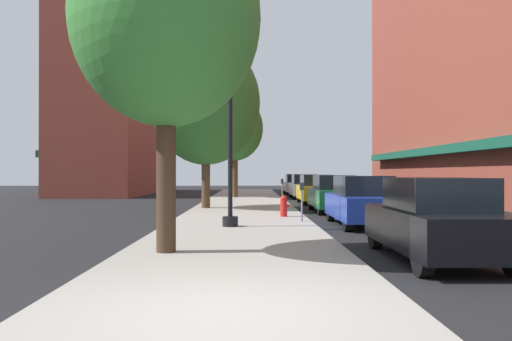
{
  "coord_description": "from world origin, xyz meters",
  "views": [
    {
      "loc": [
        0.33,
        -6.0,
        1.75
      ],
      "look_at": [
        0.61,
        20.74,
        1.88
      ],
      "focal_mm": 35.22,
      "sensor_mm": 36.0,
      "label": 1
    }
  ],
  "objects_px": {
    "car_white": "(304,187)",
    "car_green": "(333,194)",
    "fire_hydrant": "(284,206)",
    "car_silver": "(296,185)",
    "parking_meter_far": "(282,188)",
    "car_yellow": "(315,190)",
    "car_blue": "(362,202)",
    "lamppost": "(230,126)",
    "tree_far": "(166,19)",
    "parking_meter_near": "(302,197)",
    "tree_mid": "(235,129)",
    "car_black": "(435,220)",
    "tree_near": "(206,103)"
  },
  "relations": [
    {
      "from": "lamppost",
      "to": "car_green",
      "type": "relative_size",
      "value": 1.37
    },
    {
      "from": "car_yellow",
      "to": "car_silver",
      "type": "bearing_deg",
      "value": 90.55
    },
    {
      "from": "tree_near",
      "to": "car_blue",
      "type": "xyz_separation_m",
      "value": [
        5.78,
        -7.0,
        -4.24
      ]
    },
    {
      "from": "parking_meter_near",
      "to": "tree_near",
      "type": "distance_m",
      "value": 8.72
    },
    {
      "from": "car_black",
      "to": "car_white",
      "type": "distance_m",
      "value": 24.41
    },
    {
      "from": "car_white",
      "to": "fire_hydrant",
      "type": "bearing_deg",
      "value": -100.34
    },
    {
      "from": "lamppost",
      "to": "car_yellow",
      "type": "xyz_separation_m",
      "value": [
        4.3,
        13.02,
        -2.39
      ]
    },
    {
      "from": "car_green",
      "to": "car_white",
      "type": "relative_size",
      "value": 1.0
    },
    {
      "from": "car_white",
      "to": "car_green",
      "type": "bearing_deg",
      "value": -91.48
    },
    {
      "from": "car_green",
      "to": "car_white",
      "type": "xyz_separation_m",
      "value": [
        0.0,
        12.09,
        0.0
      ]
    },
    {
      "from": "parking_meter_near",
      "to": "car_silver",
      "type": "bearing_deg",
      "value": 85.37
    },
    {
      "from": "parking_meter_far",
      "to": "tree_mid",
      "type": "distance_m",
      "value": 8.15
    },
    {
      "from": "car_yellow",
      "to": "car_green",
      "type": "bearing_deg",
      "value": -89.45
    },
    {
      "from": "parking_meter_near",
      "to": "car_yellow",
      "type": "relative_size",
      "value": 0.3
    },
    {
      "from": "fire_hydrant",
      "to": "tree_near",
      "type": "distance_m",
      "value": 7.35
    },
    {
      "from": "car_green",
      "to": "lamppost",
      "type": "bearing_deg",
      "value": -120.01
    },
    {
      "from": "parking_meter_near",
      "to": "car_white",
      "type": "distance_m",
      "value": 17.65
    },
    {
      "from": "parking_meter_far",
      "to": "car_blue",
      "type": "height_order",
      "value": "car_blue"
    },
    {
      "from": "lamppost",
      "to": "tree_far",
      "type": "height_order",
      "value": "tree_far"
    },
    {
      "from": "fire_hydrant",
      "to": "parking_meter_near",
      "type": "height_order",
      "value": "parking_meter_near"
    },
    {
      "from": "car_green",
      "to": "car_white",
      "type": "bearing_deg",
      "value": 91.72
    },
    {
      "from": "car_black",
      "to": "car_yellow",
      "type": "distance_m",
      "value": 18.39
    },
    {
      "from": "car_white",
      "to": "tree_mid",
      "type": "bearing_deg",
      "value": -176.82
    },
    {
      "from": "tree_far",
      "to": "car_yellow",
      "type": "distance_m",
      "value": 19.22
    },
    {
      "from": "tree_far",
      "to": "car_blue",
      "type": "distance_m",
      "value": 9.16
    },
    {
      "from": "parking_meter_near",
      "to": "car_black",
      "type": "bearing_deg",
      "value": -74.16
    },
    {
      "from": "tree_mid",
      "to": "tree_far",
      "type": "bearing_deg",
      "value": -91.64
    },
    {
      "from": "parking_meter_far",
      "to": "car_yellow",
      "type": "xyz_separation_m",
      "value": [
        1.95,
        1.01,
        -0.14
      ]
    },
    {
      "from": "tree_mid",
      "to": "car_silver",
      "type": "height_order",
      "value": "tree_mid"
    },
    {
      "from": "parking_meter_far",
      "to": "tree_far",
      "type": "distance_m",
      "value": 17.77
    },
    {
      "from": "car_silver",
      "to": "parking_meter_near",
      "type": "bearing_deg",
      "value": -95.02
    },
    {
      "from": "car_silver",
      "to": "car_white",
      "type": "bearing_deg",
      "value": -90.39
    },
    {
      "from": "parking_meter_far",
      "to": "tree_near",
      "type": "bearing_deg",
      "value": -134.95
    },
    {
      "from": "car_blue",
      "to": "car_silver",
      "type": "relative_size",
      "value": 1.0
    },
    {
      "from": "car_yellow",
      "to": "car_white",
      "type": "bearing_deg",
      "value": 90.55
    },
    {
      "from": "tree_mid",
      "to": "car_yellow",
      "type": "height_order",
      "value": "tree_mid"
    },
    {
      "from": "fire_hydrant",
      "to": "car_blue",
      "type": "bearing_deg",
      "value": -43.1
    },
    {
      "from": "fire_hydrant",
      "to": "parking_meter_far",
      "type": "height_order",
      "value": "parking_meter_far"
    },
    {
      "from": "lamppost",
      "to": "parking_meter_far",
      "type": "xyz_separation_m",
      "value": [
        2.35,
        12.01,
        -2.25
      ]
    },
    {
      "from": "fire_hydrant",
      "to": "car_white",
      "type": "height_order",
      "value": "car_white"
    },
    {
      "from": "tree_mid",
      "to": "car_silver",
      "type": "xyz_separation_m",
      "value": [
        4.74,
        6.92,
        -3.95
      ]
    },
    {
      "from": "tree_far",
      "to": "car_black",
      "type": "height_order",
      "value": "tree_far"
    },
    {
      "from": "car_yellow",
      "to": "tree_far",
      "type": "bearing_deg",
      "value": -106.23
    },
    {
      "from": "fire_hydrant",
      "to": "car_silver",
      "type": "relative_size",
      "value": 0.18
    },
    {
      "from": "fire_hydrant",
      "to": "car_yellow",
      "type": "relative_size",
      "value": 0.18
    },
    {
      "from": "car_blue",
      "to": "car_green",
      "type": "relative_size",
      "value": 1.0
    },
    {
      "from": "parking_meter_near",
      "to": "car_black",
      "type": "xyz_separation_m",
      "value": [
        1.95,
        -6.87,
        -0.14
      ]
    },
    {
      "from": "lamppost",
      "to": "car_black",
      "type": "xyz_separation_m",
      "value": [
        4.3,
        -5.37,
        -2.39
      ]
    },
    {
      "from": "lamppost",
      "to": "car_yellow",
      "type": "bearing_deg",
      "value": 71.73
    },
    {
      "from": "car_blue",
      "to": "car_white",
      "type": "height_order",
      "value": "same"
    }
  ]
}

